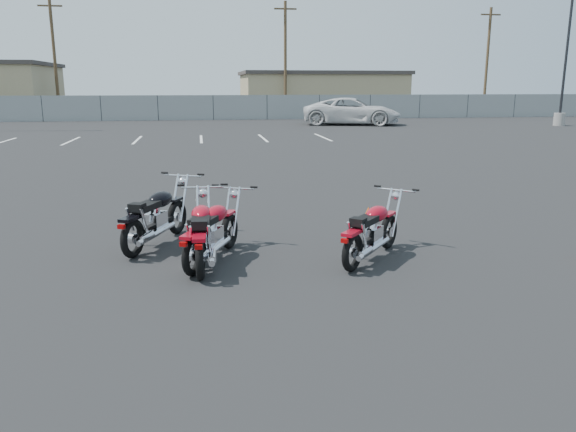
{
  "coord_description": "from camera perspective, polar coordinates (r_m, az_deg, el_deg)",
  "views": [
    {
      "loc": [
        -1.07,
        -7.48,
        2.57
      ],
      "look_at": [
        0.2,
        0.6,
        0.65
      ],
      "focal_mm": 35.0,
      "sensor_mm": 36.0,
      "label": 1
    }
  ],
  "objects": [
    {
      "name": "tan_building_east",
      "position": [
        52.66,
        3.3,
        12.44
      ],
      "size": [
        14.4,
        9.4,
        3.7
      ],
      "color": "tan",
      "rests_on": "ground"
    },
    {
      "name": "motorcycle_front_red",
      "position": [
        8.36,
        -7.68,
        -1.61
      ],
      "size": [
        1.21,
        1.96,
        0.99
      ],
      "color": "black",
      "rests_on": "ground"
    },
    {
      "name": "white_van",
      "position": [
        37.24,
        6.53,
        11.3
      ],
      "size": [
        4.9,
        7.74,
        2.74
      ],
      "primitive_type": "imported",
      "rotation": [
        0.0,
        0.0,
        1.27
      ],
      "color": "silver",
      "rests_on": "ground"
    },
    {
      "name": "parking_line_stripes",
      "position": [
        27.64,
        -11.95,
        7.62
      ],
      "size": [
        15.12,
        4.0,
        0.01
      ],
      "color": "silver",
      "rests_on": "ground"
    },
    {
      "name": "training_cone_near",
      "position": [
        10.7,
        8.15,
        0.07
      ],
      "size": [
        0.27,
        0.27,
        0.33
      ],
      "color": "#EF530C",
      "rests_on": "ground"
    },
    {
      "name": "utility_pole_c",
      "position": [
        47.06,
        -0.27,
        15.81
      ],
      "size": [
        1.8,
        0.24,
        9.0
      ],
      "color": "#463320",
      "rests_on": "ground"
    },
    {
      "name": "utility_pole_b",
      "position": [
        48.77,
        -22.64,
        14.74
      ],
      "size": [
        1.8,
        0.24,
        9.0
      ],
      "color": "#463320",
      "rests_on": "ground"
    },
    {
      "name": "motorcycle_rear_red",
      "position": [
        8.46,
        8.57,
        -1.53
      ],
      "size": [
        1.57,
        1.73,
        0.96
      ],
      "color": "black",
      "rests_on": "ground"
    },
    {
      "name": "chainlink_fence",
      "position": [
        42.52,
        -7.6,
        10.87
      ],
      "size": [
        80.06,
        0.06,
        1.8
      ],
      "color": "gray",
      "rests_on": "ground"
    },
    {
      "name": "motorcycle_third_red",
      "position": [
        8.26,
        -8.7,
        -1.73
      ],
      "size": [
        0.81,
        2.08,
        1.02
      ],
      "color": "black",
      "rests_on": "ground"
    },
    {
      "name": "ground",
      "position": [
        7.98,
        -0.76,
        -5.58
      ],
      "size": [
        120.0,
        120.0,
        0.0
      ],
      "primitive_type": "plane",
      "color": "black",
      "rests_on": "ground"
    },
    {
      "name": "light_pole_east",
      "position": [
        40.06,
        26.17,
        11.93
      ],
      "size": [
        0.8,
        0.7,
        9.98
      ],
      "color": "gray",
      "rests_on": "ground"
    },
    {
      "name": "motorcycle_second_black",
      "position": [
        9.36,
        -13.24,
        -0.07
      ],
      "size": [
        1.29,
        2.08,
        1.05
      ],
      "color": "black",
      "rests_on": "ground"
    },
    {
      "name": "utility_pole_d",
      "position": [
        53.73,
        19.58,
        14.76
      ],
      "size": [
        1.8,
        0.24,
        9.0
      ],
      "color": "#463320",
      "rests_on": "ground"
    }
  ]
}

